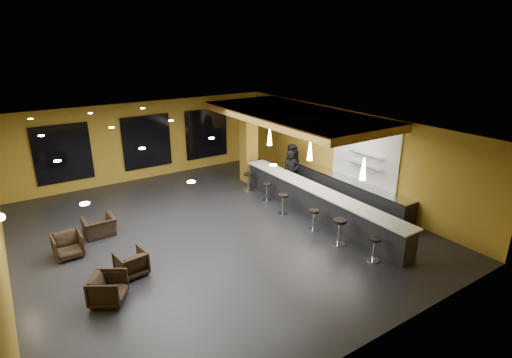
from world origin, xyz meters
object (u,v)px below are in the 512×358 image
armchair_b (131,263)px  bar_stool_4 (267,190)px  staff_a (291,172)px  bar_stool_0 (374,246)px  bar_stool_1 (339,229)px  armchair_d (99,227)px  pendant_1 (310,151)px  pendant_2 (270,137)px  pendant_0 (363,169)px  column (249,143)px  bar_stool_3 (283,201)px  staff_c (292,163)px  bar_counter (317,203)px  bar_stool_2 (314,217)px  armchair_a (108,289)px  bar_stool_5 (248,180)px  prep_counter (346,190)px  armchair_c (68,246)px  staff_b (296,167)px

armchair_b → bar_stool_4: size_ratio=1.07×
staff_a → bar_stool_0: size_ratio=2.43×
bar_stool_1 → armchair_d: bearing=142.2°
pendant_1 → pendant_2: same height
armchair_d → pendant_2: bearing=-178.3°
pendant_0 → staff_a: (0.61, 4.32, -1.44)m
column → bar_stool_3: (-0.93, -3.81, -1.26)m
column → staff_c: (1.49, -1.24, -0.87)m
pendant_0 → pendant_1: bearing=90.0°
bar_counter → bar_stool_1: (-0.85, -2.00, 0.05)m
armchair_d → bar_stool_2: bearing=149.5°
staff_c → bar_stool_2: (-2.34, -4.17, -0.41)m
armchair_d → bar_stool_3: bearing=161.7°
pendant_2 → bar_stool_0: bearing=-96.3°
armchair_a → bar_stool_5: bearing=-24.4°
armchair_a → armchair_d: bearing=22.7°
armchair_a → staff_a: bearing=-35.5°
armchair_b → pendant_2: bearing=-162.9°
bar_stool_4 → staff_c: bearing=28.6°
bar_counter → bar_stool_5: size_ratio=10.09×
pendant_0 → bar_stool_3: bearing=108.3°
staff_a → pendant_2: bearing=155.8°
bar_counter → column: (0.00, 4.60, 1.25)m
staff_c → armchair_d: bearing=-169.0°
prep_counter → armchair_b: size_ratio=7.76×
pendant_0 → bar_stool_4: (-0.69, 4.17, -1.89)m
pendant_1 → bar_stool_2: 2.44m
armchair_d → bar_stool_1: bar_stool_1 is taller
column → armchair_b: bearing=-145.3°
armchair_c → bar_stool_2: size_ratio=1.10×
pendant_0 → bar_stool_4: 4.63m
prep_counter → bar_stool_3: prep_counter is taller
pendant_0 → armchair_c: (-8.07, 3.86, -1.98)m
prep_counter → pendant_0: (-2.00, -2.50, 1.92)m
bar_stool_1 → staff_c: bearing=66.4°
armchair_a → armchair_b: bearing=-10.6°
armchair_d → bar_stool_0: bearing=135.9°
staff_b → bar_stool_2: bearing=-110.7°
armchair_a → bar_stool_3: size_ratio=1.05×
armchair_a → prep_counter: bearing=-48.6°
bar_counter → bar_stool_5: 3.55m
armchair_d → bar_stool_1: size_ratio=1.15×
staff_a → armchair_a: staff_a is taller
staff_b → armchair_d: bearing=-167.4°
armchair_b → armchair_d: 2.87m
staff_b → bar_stool_1: bearing=-104.3°
bar_counter → bar_stool_3: (-0.93, 0.79, -0.01)m
bar_stool_5 → staff_c: bearing=-2.9°
bar_stool_3 → bar_stool_5: (0.18, 2.68, 0.01)m
bar_stool_3 → bar_stool_4: bar_stool_3 is taller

